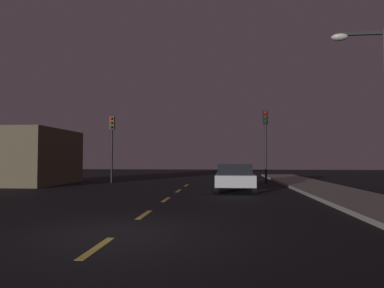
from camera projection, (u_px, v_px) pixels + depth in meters
name	position (u px, v px, depth m)	size (l,w,h in m)	color
ground_plane	(168.00, 198.00, 14.49)	(80.00, 80.00, 0.00)	black
sidewalk_curb_right	(353.00, 198.00, 13.80)	(3.00, 40.00, 0.15)	gray
lane_stripe_nearest	(97.00, 248.00, 6.33)	(0.16, 1.60, 0.01)	#EACC4C
lane_stripe_second	(144.00, 215.00, 10.11)	(0.16, 1.60, 0.01)	#EACC4C
lane_stripe_third	(166.00, 199.00, 13.89)	(0.16, 1.60, 0.01)	#EACC4C
lane_stripe_fourth	(178.00, 191.00, 17.67)	(0.16, 1.60, 0.01)	#EACC4C
lane_stripe_fifth	(186.00, 185.00, 21.45)	(0.16, 1.60, 0.01)	#EACC4C
traffic_signal_left	(112.00, 136.00, 23.71)	(0.32, 0.38, 4.57)	black
traffic_signal_right	(266.00, 132.00, 22.75)	(0.32, 0.38, 4.85)	black
car_stopped_ahead	(235.00, 177.00, 17.53)	(2.02, 3.97, 1.38)	silver
street_lamp_right	(377.00, 98.00, 11.56)	(1.87, 0.36, 6.00)	#4C4C51
storefront_left	(33.00, 157.00, 22.41)	(4.08, 6.18, 3.56)	brown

